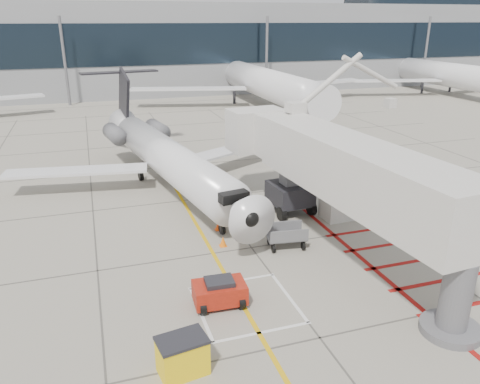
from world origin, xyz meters
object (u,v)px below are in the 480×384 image
object	(u,v)px
pushback_tug	(220,291)
spill_bin	(183,355)
regional_jet	(178,145)
jet_bridge	(354,183)

from	to	relation	value
pushback_tug	spill_bin	xyz separation A→B (m)	(-2.33, -3.59, 0.06)
regional_jet	jet_bridge	distance (m)	12.91
pushback_tug	spill_bin	bearing A→B (deg)	-119.71
jet_bridge	pushback_tug	bearing A→B (deg)	-168.27
jet_bridge	pushback_tug	distance (m)	8.55
regional_jet	pushback_tug	world-z (taller)	regional_jet
jet_bridge	spill_bin	xyz separation A→B (m)	(-9.86, -5.81, -3.32)
pushback_tug	jet_bridge	bearing A→B (deg)	19.65
pushback_tug	regional_jet	bearing A→B (deg)	89.26
regional_jet	spill_bin	bearing A→B (deg)	-110.61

